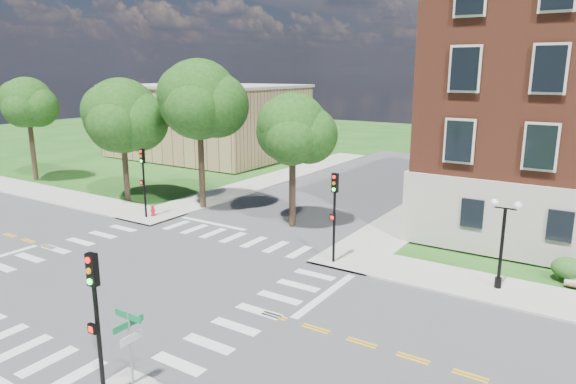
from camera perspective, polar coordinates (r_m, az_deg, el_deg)
The scene contains 18 objects.
ground at distance 27.06m, azimuth -15.85°, elevation -8.97°, with size 160.00×160.00×0.00m, color #1C4C15.
road_ew at distance 27.06m, azimuth -15.85°, elevation -8.96°, with size 90.00×12.00×0.01m, color #3D3D3F.
road_ns at distance 27.06m, azimuth -15.85°, elevation -8.96°, with size 12.00×90.00×0.01m, color #3D3D3F.
sidewalk_ne at distance 33.39m, azimuth 24.81°, elevation -5.32°, with size 34.00×34.00×0.12m.
sidewalk_nw at distance 47.89m, azimuth -14.40°, elevation 0.89°, with size 34.00×34.00×0.12m.
crosswalk_east at distance 22.55m, azimuth -3.26°, elevation -13.13°, with size 2.20×10.20×0.02m, color silver, non-canonical shape.
stop_bar_east at distance 24.07m, azimuth 4.18°, elevation -11.35°, with size 0.40×5.50×0.00m, color silver.
secondary_building at distance 62.19m, azimuth -8.92°, elevation 7.87°, with size 20.40×15.40×8.30m.
tree_a at distance 52.63m, azimuth -26.98°, elevation 8.83°, with size 4.52×4.52×9.38m.
tree_b at distance 41.41m, azimuth -18.00°, elevation 8.05°, with size 5.71×5.71×9.43m.
tree_c at distance 37.58m, azimuth -9.87°, elevation 10.05°, with size 5.73×5.73×10.78m.
tree_d at distance 32.66m, azimuth 0.50°, elevation 7.02°, with size 4.53×4.53×8.62m.
traffic_signal_se at distance 16.53m, azimuth -20.59°, elevation -12.07°, with size 0.34×0.37×4.80m.
traffic_signal_ne at distance 26.73m, azimuth 5.18°, elevation -1.57°, with size 0.35×0.40×4.80m.
traffic_signal_nw at distance 36.28m, azimuth -15.78°, elevation 1.95°, with size 0.33×0.37×4.80m.
twin_lamp_west at distance 25.58m, azimuth 22.72°, elevation -4.82°, with size 1.36×0.36×4.23m.
street_sign_pole at distance 16.31m, azimuth -17.13°, elevation -15.60°, with size 1.10×1.10×3.10m.
fire_hydrant at distance 37.11m, azimuth -14.77°, elevation -2.06°, with size 0.35×0.35×0.75m.
Camera 1 is at (19.16, -16.26, 10.04)m, focal length 32.00 mm.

